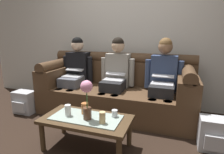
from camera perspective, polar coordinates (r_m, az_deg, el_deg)
ground_plane at (r=2.26m, az=-8.65°, el=-21.60°), size 14.00×14.00×0.00m
back_wall_patterned at (r=3.45m, az=4.13°, el=15.91°), size 6.00×0.12×2.90m
couch at (r=3.08m, az=1.23°, el=-4.13°), size 2.42×0.88×0.96m
person_left at (r=3.29m, az=-10.96°, el=2.00°), size 0.56×0.67×1.22m
person_middle at (r=3.00m, az=1.23°, el=1.16°), size 0.56×0.67×1.22m
person_right at (r=2.87m, az=15.26°, el=0.12°), size 0.56×0.67×1.22m
coffee_table at (r=2.16m, az=-7.81°, el=-13.29°), size 0.99×0.51×0.38m
flower_vase at (r=1.99m, az=-7.67°, el=-5.57°), size 0.13×0.13×0.43m
cup_near_left at (r=2.11m, az=0.79°, el=-10.98°), size 0.07×0.07×0.08m
cup_near_right at (r=1.97m, az=-2.95°, el=-12.20°), size 0.06×0.06×0.12m
cup_far_center at (r=2.18m, az=-13.24°, el=-9.81°), size 0.07×0.07×0.13m
cup_far_left at (r=2.20m, az=-8.26°, el=-9.40°), size 0.08×0.08×0.13m
backpack_left at (r=3.41m, az=-25.09°, el=-7.00°), size 0.33×0.26×0.36m
backpack_right at (r=2.46m, az=28.54°, el=-15.13°), size 0.31×0.27×0.37m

